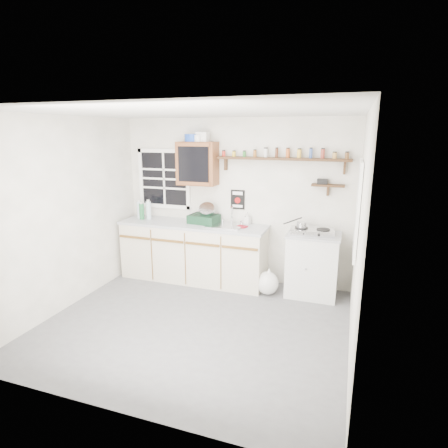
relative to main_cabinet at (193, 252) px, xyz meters
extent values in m
cube|color=#545456|center=(0.58, -1.30, -0.47)|extent=(3.60, 3.20, 0.02)
cube|color=silver|center=(0.58, -1.30, 2.05)|extent=(3.60, 3.20, 0.02)
cube|color=#B0AE9E|center=(-1.23, -1.30, 0.79)|extent=(0.02, 3.20, 2.50)
cube|color=#B0AE9E|center=(2.40, -1.30, 0.79)|extent=(0.02, 3.20, 2.50)
cube|color=#B0AE9E|center=(0.58, 0.31, 0.79)|extent=(3.60, 0.02, 2.50)
cube|color=#B0AE9E|center=(0.58, -2.91, 0.79)|extent=(3.60, 0.02, 2.50)
cube|color=beige|center=(0.00, 0.00, -0.02)|extent=(2.27, 0.60, 0.88)
cube|color=#93959A|center=(0.00, 0.00, 0.44)|extent=(2.31, 0.62, 0.04)
cube|color=brown|center=(-0.85, -0.31, 0.24)|extent=(0.53, 0.02, 0.03)
cube|color=brown|center=(-0.28, -0.31, 0.24)|extent=(0.53, 0.02, 0.03)
cube|color=brown|center=(0.28, -0.31, 0.24)|extent=(0.53, 0.02, 0.03)
cube|color=brown|center=(0.85, -0.31, 0.24)|extent=(0.53, 0.02, 0.03)
cube|color=silver|center=(1.83, 0.03, -0.02)|extent=(0.70, 0.55, 0.88)
cube|color=#93959A|center=(1.83, 0.03, 0.43)|extent=(0.73, 0.57, 0.03)
cube|color=#BCBCC1|center=(0.53, 0.00, 0.46)|extent=(0.52, 0.44, 0.03)
cylinder|color=#BCBCC1|center=(0.58, 0.16, 0.60)|extent=(0.02, 0.02, 0.28)
cylinder|color=#BCBCC1|center=(0.58, 0.10, 0.73)|extent=(0.02, 0.14, 0.02)
cube|color=brown|center=(0.03, 0.15, 1.36)|extent=(0.60, 0.30, 0.65)
cube|color=black|center=(0.03, -0.01, 1.36)|extent=(0.48, 0.02, 0.52)
cylinder|color=#193FA5|center=(-0.04, 0.15, 1.74)|extent=(0.24, 0.24, 0.11)
cube|color=silver|center=(0.12, 0.15, 1.76)|extent=(0.18, 0.15, 0.14)
cylinder|color=silver|center=(0.07, 0.10, 1.74)|extent=(0.12, 0.12, 0.10)
cube|color=black|center=(1.31, 0.21, 1.46)|extent=(1.91, 0.18, 0.04)
cube|color=black|center=(0.45, 0.25, 1.36)|extent=(0.03, 0.10, 0.18)
cube|color=black|center=(2.17, 0.25, 1.36)|extent=(0.03, 0.10, 0.18)
cylinder|color=red|center=(0.43, 0.21, 1.51)|extent=(0.05, 0.05, 0.08)
cylinder|color=black|center=(0.43, 0.21, 1.56)|extent=(0.05, 0.05, 0.02)
cylinder|color=gold|center=(0.59, 0.21, 1.51)|extent=(0.05, 0.05, 0.07)
cylinder|color=black|center=(0.59, 0.21, 1.56)|extent=(0.05, 0.05, 0.02)
cylinder|color=#267226|center=(0.75, 0.21, 1.51)|extent=(0.05, 0.05, 0.07)
cylinder|color=black|center=(0.75, 0.21, 1.56)|extent=(0.04, 0.04, 0.02)
cylinder|color=#99591E|center=(0.91, 0.21, 1.52)|extent=(0.05, 0.05, 0.09)
cylinder|color=black|center=(0.91, 0.21, 1.58)|extent=(0.04, 0.04, 0.02)
cylinder|color=silver|center=(1.07, 0.21, 1.54)|extent=(0.06, 0.06, 0.12)
cylinder|color=black|center=(1.07, 0.21, 1.61)|extent=(0.05, 0.05, 0.02)
cylinder|color=#4C2614|center=(1.23, 0.21, 1.54)|extent=(0.04, 0.04, 0.12)
cylinder|color=black|center=(1.23, 0.21, 1.61)|extent=(0.04, 0.04, 0.02)
cylinder|color=#B24C19|center=(1.39, 0.21, 1.54)|extent=(0.06, 0.06, 0.12)
cylinder|color=black|center=(1.39, 0.21, 1.61)|extent=(0.05, 0.05, 0.02)
cylinder|color=gold|center=(1.55, 0.21, 1.53)|extent=(0.06, 0.06, 0.12)
cylinder|color=black|center=(1.55, 0.21, 1.60)|extent=(0.05, 0.05, 0.02)
cylinder|color=#334C8C|center=(1.71, 0.21, 1.54)|extent=(0.05, 0.05, 0.13)
cylinder|color=black|center=(1.71, 0.21, 1.61)|extent=(0.04, 0.04, 0.02)
cylinder|color=maroon|center=(1.87, 0.21, 1.54)|extent=(0.06, 0.06, 0.13)
cylinder|color=black|center=(1.87, 0.21, 1.61)|extent=(0.05, 0.05, 0.02)
cylinder|color=#BF8C3F|center=(2.03, 0.21, 1.52)|extent=(0.06, 0.06, 0.08)
cylinder|color=black|center=(2.03, 0.21, 1.56)|extent=(0.05, 0.05, 0.02)
cylinder|color=brown|center=(2.19, 0.21, 1.52)|extent=(0.05, 0.05, 0.08)
cylinder|color=black|center=(2.19, 0.21, 1.57)|extent=(0.05, 0.05, 0.02)
cube|color=black|center=(1.96, 0.22, 1.11)|extent=(0.45, 0.15, 0.03)
cube|color=black|center=(1.96, 0.26, 1.03)|extent=(0.03, 0.08, 0.14)
cube|color=black|center=(1.88, 0.22, 1.16)|extent=(0.14, 0.10, 0.07)
cube|color=black|center=(0.63, 0.29, 0.82)|extent=(0.22, 0.01, 0.30)
cube|color=white|center=(0.63, 0.28, 0.92)|extent=(0.16, 0.00, 0.05)
cylinder|color=#A50C0C|center=(0.63, 0.28, 0.81)|extent=(0.09, 0.01, 0.09)
cube|color=white|center=(0.63, 0.28, 0.72)|extent=(0.16, 0.00, 0.04)
cube|color=black|center=(-0.62, 0.29, 1.09)|extent=(0.85, 0.02, 0.90)
cube|color=white|center=(-0.62, 0.29, 1.09)|extent=(0.93, 0.03, 0.98)
cube|color=black|center=(2.37, -0.75, 0.99)|extent=(0.02, 0.70, 1.00)
cube|color=white|center=(2.37, -0.75, 0.99)|extent=(0.03, 0.78, 1.08)
cylinder|color=silver|center=(-0.96, 0.05, 0.60)|extent=(0.08, 0.08, 0.27)
cylinder|color=silver|center=(-0.96, 0.05, 0.75)|extent=(0.04, 0.04, 0.03)
cylinder|color=#226837|center=(-0.89, -0.01, 0.59)|extent=(0.08, 0.08, 0.25)
cylinder|color=silver|center=(-0.89, -0.01, 0.73)|extent=(0.04, 0.04, 0.03)
cylinder|color=silver|center=(-0.79, 0.04, 0.60)|extent=(0.08, 0.08, 0.29)
cylinder|color=silver|center=(-0.79, 0.04, 0.76)|extent=(0.04, 0.04, 0.03)
cube|color=#10311D|center=(0.15, 0.08, 0.52)|extent=(0.46, 0.37, 0.13)
cylinder|color=#BCBCC1|center=(0.21, 0.08, 0.65)|extent=(0.30, 0.32, 0.26)
imported|color=silver|center=(0.81, 0.22, 0.55)|extent=(0.10, 0.10, 0.18)
cube|color=maroon|center=(0.79, 0.02, 0.47)|extent=(0.18, 0.16, 0.02)
cube|color=#BCBCC1|center=(1.81, 0.01, 0.49)|extent=(0.62, 0.37, 0.07)
cylinder|color=black|center=(1.66, 0.01, 0.53)|extent=(0.18, 0.18, 0.01)
cylinder|color=black|center=(1.95, 0.01, 0.53)|extent=(0.18, 0.18, 0.01)
cylinder|color=#BCBCC1|center=(1.66, 0.01, 0.57)|extent=(0.14, 0.14, 0.09)
cylinder|color=black|center=(1.52, 0.07, 0.60)|extent=(0.27, 0.07, 0.14)
ellipsoid|color=silver|center=(1.23, -0.18, -0.29)|extent=(0.37, 0.33, 0.39)
cone|color=silver|center=(1.25, -0.18, -0.11)|extent=(0.11, 0.11, 0.11)
camera|label=1|loc=(2.28, -5.14, 1.83)|focal=30.00mm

